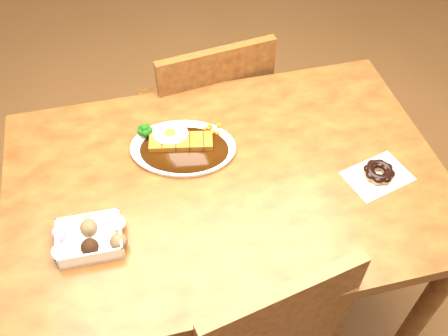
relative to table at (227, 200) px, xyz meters
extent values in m
plane|color=brown|center=(0.00, 0.00, -0.65)|extent=(6.00, 6.00, 0.00)
cube|color=#46210E|center=(0.00, 0.00, 0.08)|extent=(1.20, 0.80, 0.04)
cylinder|color=#46210E|center=(0.54, -0.34, -0.30)|extent=(0.06, 0.06, 0.71)
cylinder|color=#46210E|center=(-0.54, 0.34, -0.30)|extent=(0.06, 0.06, 0.71)
cylinder|color=#46210E|center=(0.54, 0.34, -0.30)|extent=(0.06, 0.06, 0.71)
cube|color=#46210E|center=(0.04, 0.60, -0.22)|extent=(0.47, 0.47, 0.04)
cylinder|color=#46210E|center=(0.19, 0.79, -0.45)|extent=(0.04, 0.04, 0.41)
cylinder|color=#46210E|center=(-0.15, 0.75, -0.45)|extent=(0.04, 0.04, 0.41)
cylinder|color=#46210E|center=(0.23, 0.45, -0.45)|extent=(0.04, 0.04, 0.41)
cylinder|color=#46210E|center=(-0.10, 0.41, -0.45)|extent=(0.04, 0.04, 0.41)
cube|color=#46210E|center=(0.07, 0.41, 0.02)|extent=(0.40, 0.08, 0.40)
cube|color=#46210E|center=(0.02, -0.41, 0.02)|extent=(0.40, 0.11, 0.40)
ellipsoid|color=white|center=(-0.10, 0.13, 0.11)|extent=(0.34, 0.28, 0.01)
ellipsoid|color=black|center=(-0.10, 0.12, 0.11)|extent=(0.29, 0.24, 0.01)
cube|color=#6B380C|center=(-0.10, 0.14, 0.12)|extent=(0.19, 0.10, 0.02)
ellipsoid|color=white|center=(-0.13, 0.17, 0.14)|extent=(0.12, 0.11, 0.01)
ellipsoid|color=#FFB214|center=(-0.13, 0.17, 0.14)|extent=(0.03, 0.03, 0.02)
cube|color=white|center=(-0.38, -0.12, 0.12)|extent=(0.16, 0.12, 0.04)
ellipsoid|color=beige|center=(-0.45, -0.15, 0.12)|extent=(0.04, 0.04, 0.04)
ellipsoid|color=black|center=(-0.38, -0.15, 0.12)|extent=(0.04, 0.04, 0.04)
ellipsoid|color=black|center=(-0.31, -0.15, 0.12)|extent=(0.04, 0.04, 0.04)
ellipsoid|color=pink|center=(-0.44, -0.09, 0.12)|extent=(0.04, 0.04, 0.04)
ellipsoid|color=black|center=(-0.37, -0.10, 0.12)|extent=(0.04, 0.04, 0.04)
ellipsoid|color=beige|center=(-0.31, -0.10, 0.12)|extent=(0.04, 0.04, 0.04)
cube|color=silver|center=(0.40, -0.09, 0.10)|extent=(0.20, 0.16, 0.00)
torus|color=olive|center=(0.40, -0.09, 0.12)|extent=(0.10, 0.10, 0.03)
torus|color=black|center=(0.40, -0.09, 0.12)|extent=(0.09, 0.09, 0.02)
camera|label=1|loc=(-0.21, -0.85, 1.15)|focal=40.00mm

